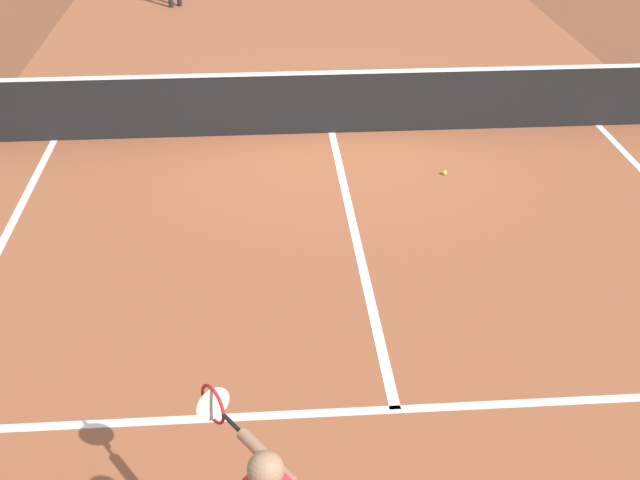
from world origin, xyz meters
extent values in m
plane|color=brown|center=(0.00, 0.00, 0.00)|extent=(60.00, 60.00, 0.00)
cube|color=#9E5433|center=(0.00, 0.00, 0.00)|extent=(10.62, 24.40, 0.00)
cube|color=white|center=(0.00, -6.40, 0.00)|extent=(8.22, 0.10, 0.01)
cube|color=white|center=(0.00, -3.20, 0.00)|extent=(0.10, 6.40, 0.01)
cube|color=black|center=(0.00, 0.00, 0.46)|extent=(11.14, 0.02, 0.91)
cube|color=white|center=(0.00, 0.00, 0.94)|extent=(11.14, 0.03, 0.05)
sphere|color=#A87A5B|center=(-1.12, -8.56, 1.45)|extent=(0.21, 0.21, 0.21)
cylinder|color=#A87A5B|center=(-1.11, -8.25, 1.25)|extent=(0.35, 0.48, 0.08)
cylinder|color=black|center=(-1.32, -7.94, 1.25)|extent=(0.14, 0.20, 0.03)
torus|color=red|center=(-1.45, -7.74, 1.25)|extent=(0.17, 0.25, 0.28)
cylinder|color=silver|center=(-1.45, -7.74, 1.25)|extent=(0.21, 0.14, 0.25)
sphere|color=#CCE033|center=(1.39, -1.63, 0.03)|extent=(0.07, 0.07, 0.07)
camera|label=1|loc=(-1.08, -12.20, 4.90)|focal=48.88mm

